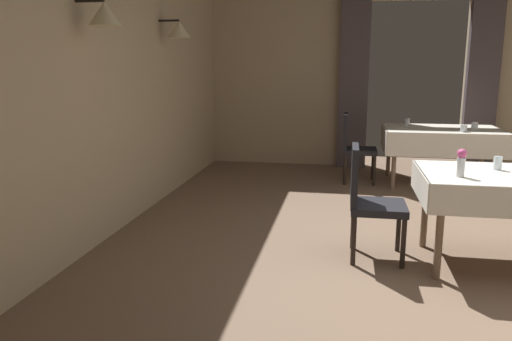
{
  "coord_description": "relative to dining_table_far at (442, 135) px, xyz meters",
  "views": [
    {
      "loc": [
        -1.02,
        -3.8,
        1.56
      ],
      "look_at": [
        -1.72,
        0.14,
        0.72
      ],
      "focal_mm": 35.15,
      "sensor_mm": 36.0,
      "label": 1
    }
  ],
  "objects": [
    {
      "name": "glass_mid_d",
      "position": [
        -0.06,
        -2.71,
        0.15
      ],
      "size": [
        0.06,
        0.06,
        0.11
      ],
      "primitive_type": "cylinder",
      "color": "silver",
      "rests_on": "dining_table_mid"
    },
    {
      "name": "chair_far_left",
      "position": [
        -1.13,
        -0.08,
        -0.14
      ],
      "size": [
        0.44,
        0.44,
        0.93
      ],
      "color": "black",
      "rests_on": "ground"
    },
    {
      "name": "flower_vase_mid",
      "position": [
        -0.4,
        -3.03,
        0.21
      ],
      "size": [
        0.07,
        0.07,
        0.21
      ],
      "color": "silver",
      "rests_on": "dining_table_mid"
    },
    {
      "name": "ground",
      "position": [
        -0.23,
        -3.06,
        -0.66
      ],
      "size": [
        10.08,
        10.08,
        0.0
      ],
      "primitive_type": "plane",
      "color": "#7A604C"
    },
    {
      "name": "wall_left",
      "position": [
        -3.43,
        -3.06,
        0.85
      ],
      "size": [
        0.49,
        8.4,
        3.0
      ],
      "color": "tan",
      "rests_on": "ground"
    },
    {
      "name": "chair_mid_left",
      "position": [
        -1.05,
        -2.84,
        -0.14
      ],
      "size": [
        0.44,
        0.44,
        0.93
      ],
      "color": "black",
      "rests_on": "ground"
    },
    {
      "name": "wall_back",
      "position": [
        -0.23,
        1.12,
        0.87
      ],
      "size": [
        6.4,
        0.27,
        3.0
      ],
      "color": "tan",
      "rests_on": "ground"
    },
    {
      "name": "glass_far_b",
      "position": [
        0.38,
        -0.06,
        0.14
      ],
      "size": [
        0.08,
        0.08,
        0.1
      ],
      "primitive_type": "cylinder",
      "color": "silver",
      "rests_on": "dining_table_far"
    },
    {
      "name": "dining_table_far",
      "position": [
        0.0,
        0.0,
        0.0
      ],
      "size": [
        1.49,
        1.05,
        0.75
      ],
      "color": "#7A604C",
      "rests_on": "ground"
    },
    {
      "name": "glass_far_c",
      "position": [
        0.2,
        -0.32,
        0.13
      ],
      "size": [
        0.08,
        0.08,
        0.08
      ],
      "primitive_type": "cylinder",
      "color": "silver",
      "rests_on": "dining_table_far"
    },
    {
      "name": "glass_far_a",
      "position": [
        -0.42,
        0.23,
        0.14
      ],
      "size": [
        0.07,
        0.07,
        0.1
      ],
      "primitive_type": "cylinder",
      "color": "silver",
      "rests_on": "dining_table_far"
    }
  ]
}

